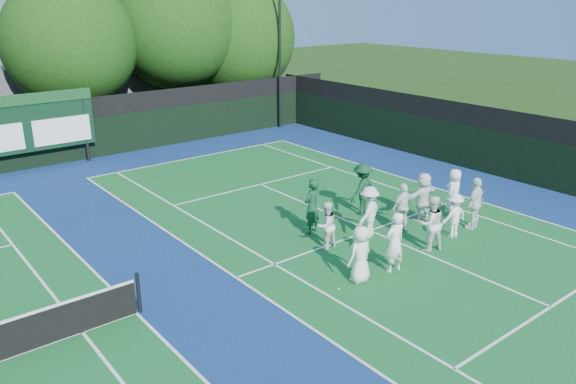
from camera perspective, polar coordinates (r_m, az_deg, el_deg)
ground at (r=18.85m, az=10.53°, el=-4.84°), size 120.00×120.00×0.00m
court_apron at (r=16.00m, az=-6.85°, el=-9.21°), size 34.00×32.00×0.01m
near_court at (r=19.46m, az=8.33°, el=-3.90°), size 11.05×23.85×0.01m
back_fence at (r=28.72m, az=-23.11°, el=5.15°), size 34.00×0.08×3.00m
divider_fence_right at (r=26.06m, az=22.26°, el=3.95°), size 0.08×32.00×3.00m
scoreboard at (r=27.92m, az=-25.08°, el=6.28°), size 6.00×0.21×3.55m
clubhouse at (r=37.26m, az=-20.85°, el=9.37°), size 18.00×6.00×4.00m
light_pole_right at (r=33.90m, az=-0.86°, el=17.05°), size 1.20×0.30×10.12m
tree_c at (r=32.35m, az=-21.03°, el=13.63°), size 6.86×6.86×8.73m
tree_d at (r=34.69m, az=-11.26°, el=15.87°), size 7.26×7.26×9.59m
tree_e at (r=36.85m, az=-5.26°, el=15.13°), size 7.56×7.56×8.98m
tennis_ball_0 at (r=15.61m, az=5.14°, el=-9.78°), size 0.07×0.07×0.07m
tennis_ball_1 at (r=20.44m, az=4.99°, el=-2.53°), size 0.07×0.07×0.07m
tennis_ball_4 at (r=20.37m, az=4.37°, el=-2.59°), size 0.07×0.07×0.07m
tennis_ball_5 at (r=21.20m, az=16.78°, el=-2.49°), size 0.07×0.07×0.07m
player_front_0 at (r=15.78m, az=7.36°, el=-6.28°), size 0.85×0.59×1.66m
player_front_1 at (r=16.45m, az=10.80°, el=-5.04°), size 0.70×0.48×1.83m
player_front_2 at (r=18.07m, az=14.31°, el=-3.10°), size 1.05×0.93×1.81m
player_front_3 at (r=19.29m, az=16.50°, el=-2.31°), size 1.05×0.69×1.52m
player_front_4 at (r=20.19m, az=18.49°, el=-1.09°), size 1.14×0.63×1.83m
player_back_0 at (r=17.74m, az=3.89°, el=-3.39°), size 0.78×0.62×1.55m
player_back_1 at (r=18.65m, az=8.21°, el=-2.05°), size 1.28×0.97×1.76m
player_back_2 at (r=19.40m, az=11.60°, el=-1.51°), size 1.01×0.46×1.69m
player_back_3 at (r=20.48m, az=13.53°, el=-0.43°), size 1.64×0.56×1.76m
player_back_4 at (r=21.51m, az=16.49°, el=0.11°), size 0.91×0.70×1.66m
coach_left at (r=18.73m, az=2.45°, el=-1.48°), size 0.80×0.63×1.93m
coach_right at (r=20.57m, az=7.55°, el=0.29°), size 1.37×0.95×1.93m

